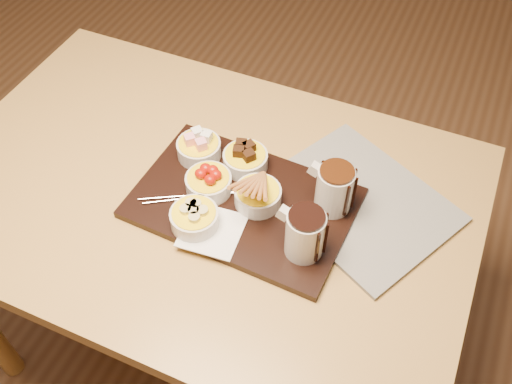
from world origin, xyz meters
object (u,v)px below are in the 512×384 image
at_px(dining_table, 204,216).
at_px(newspaper, 358,202).
at_px(pitcher_milk_chocolate, 334,190).
at_px(bowl_strawberries, 209,183).
at_px(pitcher_dark_chocolate, 305,234).
at_px(serving_board, 243,203).

relative_size(dining_table, newspaper, 3.21).
bearing_deg(pitcher_milk_chocolate, newspaper, 45.31).
xyz_separation_m(bowl_strawberries, pitcher_dark_chocolate, (0.24, -0.07, 0.03)).
relative_size(bowl_strawberries, pitcher_dark_chocolate, 0.95).
bearing_deg(serving_board, pitcher_dark_chocolate, -19.98).
relative_size(dining_table, pitcher_milk_chocolate, 11.42).
bearing_deg(dining_table, pitcher_dark_chocolate, -15.20).
distance_m(dining_table, bowl_strawberries, 0.14).
bearing_deg(serving_board, bowl_strawberries, -176.42).
bearing_deg(bowl_strawberries, serving_board, 0.99).
bearing_deg(bowl_strawberries, dining_table, 165.19).
height_order(serving_board, pitcher_milk_chocolate, pitcher_milk_chocolate).
bearing_deg(newspaper, bowl_strawberries, -133.82).
bearing_deg(pitcher_milk_chocolate, bowl_strawberries, -163.61).
distance_m(pitcher_dark_chocolate, pitcher_milk_chocolate, 0.13).
bearing_deg(newspaper, dining_table, -136.29).
bearing_deg(serving_board, pitcher_milk_chocolate, 21.80).
bearing_deg(serving_board, dining_table, 179.66).
xyz_separation_m(pitcher_dark_chocolate, newspaper, (0.06, 0.17, -0.07)).
distance_m(serving_board, pitcher_dark_chocolate, 0.19).
height_order(serving_board, bowl_strawberries, bowl_strawberries).
relative_size(serving_board, newspaper, 1.23).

